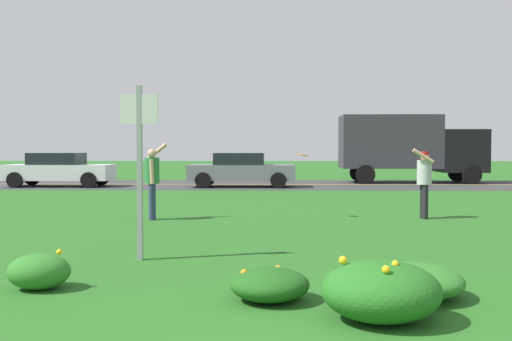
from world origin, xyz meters
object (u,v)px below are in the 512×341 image
sign_post_near_path (139,155)px  frisbee_orange (303,155)px  person_thrower_green_shirt (152,177)px  car_gray_center_right (241,170)px  car_white_center_left (59,169)px  person_catcher_red_cap_gray_shirt (424,178)px  box_truck_black (408,145)px

sign_post_near_path → frisbee_orange: (2.68, 5.47, -0.07)m
person_thrower_green_shirt → car_gray_center_right: 11.84m
frisbee_orange → car_gray_center_right: frisbee_orange is taller
frisbee_orange → car_white_center_left: (-9.92, 11.33, -0.76)m
person_thrower_green_shirt → frisbee_orange: size_ratio=7.00×
car_white_center_left → car_gray_center_right: (7.85, 0.00, 0.00)m
person_catcher_red_cap_gray_shirt → frisbee_orange: size_ratio=6.49×
person_thrower_green_shirt → box_truck_black: (9.22, 15.07, 0.81)m
person_catcher_red_cap_gray_shirt → person_thrower_green_shirt: bearing=-176.3°
person_thrower_green_shirt → frisbee_orange: bearing=6.9°
person_thrower_green_shirt → car_gray_center_right: size_ratio=0.40×
sign_post_near_path → car_white_center_left: size_ratio=0.58×
car_white_center_left → sign_post_near_path: bearing=-66.7°
car_gray_center_right → person_catcher_red_cap_gray_shirt: bearing=-66.5°
person_catcher_red_cap_gray_shirt → box_truck_black: box_truck_black is taller
car_gray_center_right → box_truck_black: box_truck_black is taller
person_catcher_red_cap_gray_shirt → car_gray_center_right: person_catcher_red_cap_gray_shirt is taller
car_white_center_left → person_catcher_red_cap_gray_shirt: bearing=-41.6°
frisbee_orange → car_white_center_left: frisbee_orange is taller
person_thrower_green_shirt → car_white_center_left: 13.39m
person_catcher_red_cap_gray_shirt → sign_post_near_path: bearing=-135.5°
sign_post_near_path → person_catcher_red_cap_gray_shirt: size_ratio=1.56×
person_thrower_green_shirt → frisbee_orange: (3.51, 0.43, 0.51)m
person_catcher_red_cap_gray_shirt → frisbee_orange: bearing=179.6°
sign_post_near_path → frisbee_orange: size_ratio=10.14×
sign_post_near_path → person_thrower_green_shirt: (-0.83, 5.04, -0.58)m
sign_post_near_path → person_thrower_green_shirt: bearing=99.3°
frisbee_orange → car_white_center_left: size_ratio=0.06×
frisbee_orange → car_gray_center_right: 11.54m
frisbee_orange → box_truck_black: box_truck_black is taller
person_thrower_green_shirt → box_truck_black: size_ratio=0.27×
box_truck_black → car_white_center_left: bearing=-168.0°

